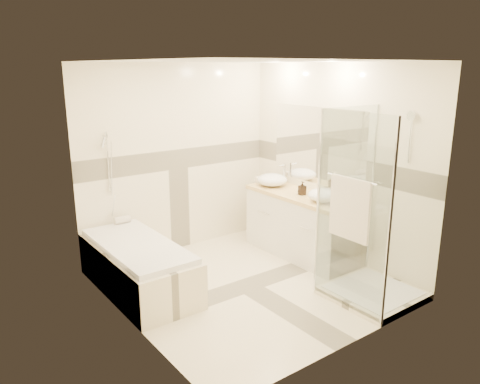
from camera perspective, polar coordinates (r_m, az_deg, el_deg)
room at (r=5.12m, az=1.19°, el=1.62°), size 2.82×3.02×2.52m
bathtub at (r=5.41m, az=-12.30°, el=-8.59°), size 0.75×1.70×0.56m
vanity at (r=6.24m, az=7.31°, el=-3.98°), size 0.58×1.62×0.85m
shower_enclosure at (r=5.21m, az=14.76°, el=-7.35°), size 0.96×0.93×2.04m
vessel_sink_near at (r=6.47m, az=3.94°, el=1.50°), size 0.42×0.42×0.17m
vessel_sink_far at (r=5.80m, az=10.20°, el=-0.37°), size 0.40×0.40×0.16m
faucet_near at (r=6.59m, az=5.38°, el=2.42°), size 0.11×0.03×0.28m
faucet_far at (r=5.93m, az=11.67°, el=0.62°), size 0.11×0.03×0.26m
amenity_bottle_a at (r=6.05m, az=7.60°, el=0.47°), size 0.09×0.09×0.17m
amenity_bottle_b at (r=6.06m, az=7.56°, el=0.32°), size 0.13×0.13×0.14m
folded_towels at (r=6.61m, az=2.99°, el=1.41°), size 0.15×0.25×0.08m
rolled_towel at (r=5.99m, az=-14.17°, el=-3.31°), size 0.20×0.09×0.09m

